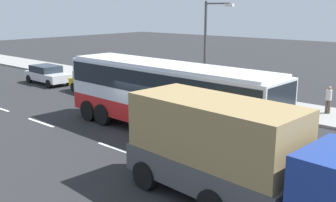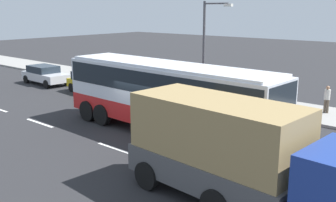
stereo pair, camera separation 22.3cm
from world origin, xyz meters
TOP-DOWN VIEW (x-y plane):
  - ground_plane at (0.00, 0.00)m, footprint 120.00×120.00m
  - sidewalk_curb at (0.00, 8.50)m, footprint 80.00×4.00m
  - lane_centreline at (4.70, -2.47)m, footprint 47.27×0.16m
  - coach_bus at (1.07, 0.53)m, footprint 11.77×2.95m
  - cargo_truck at (7.39, -3.42)m, footprint 8.08×3.05m
  - car_silver_hatch at (-14.66, 3.91)m, footprint 4.44×2.07m
  - car_yellow_taxi at (-9.22, 4.16)m, footprint 4.20×2.18m
  - pedestrian_near_curb at (5.71, 8.94)m, footprint 0.32×0.32m
  - street_lamp at (-1.05, 6.78)m, footprint 2.00×0.24m

SIDE VIEW (x-z plane):
  - ground_plane at x=0.00m, z-range 0.00..0.00m
  - lane_centreline at x=4.70m, z-range 0.00..0.01m
  - sidewalk_curb at x=0.00m, z-range 0.00..0.15m
  - car_silver_hatch at x=-14.66m, z-range 0.05..1.50m
  - car_yellow_taxi at x=-9.22m, z-range 0.04..1.53m
  - pedestrian_near_curb at x=5.71m, z-range 0.26..1.80m
  - cargo_truck at x=7.39m, z-range 0.11..3.30m
  - coach_bus at x=1.07m, z-range 0.41..3.82m
  - street_lamp at x=-1.05m, z-range 0.68..6.87m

